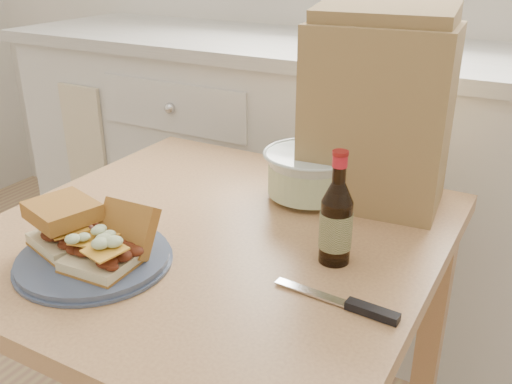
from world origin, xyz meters
The scene contains 9 objects.
cabinet_run centered at (0.00, 1.70, 0.47)m, with size 2.50×0.64×0.94m.
dining_table centered at (0.03, 0.82, 0.61)m, with size 0.86×0.86×0.71m.
plate centered at (-0.08, 0.61, 0.72)m, with size 0.27×0.27×0.02m, color #424F6B.
sandwich_left centered at (-0.15, 0.61, 0.77)m, with size 0.14×0.13×0.08m.
sandwich_right centered at (-0.04, 0.61, 0.76)m, with size 0.12×0.16×0.09m.
coleslaw_bowl centered at (0.13, 1.05, 0.77)m, with size 0.21×0.21×0.21m.
beer_bottle centered at (0.28, 0.82, 0.79)m, with size 0.06×0.06×0.21m.
knife centered at (0.37, 0.70, 0.72)m, with size 0.21×0.03×0.01m.
paper_bag centered at (0.26, 1.10, 0.90)m, with size 0.29×0.19×0.38m, color olive.
Camera 1 is at (0.59, -0.01, 1.24)m, focal length 40.00 mm.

